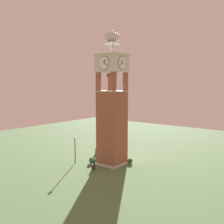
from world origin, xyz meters
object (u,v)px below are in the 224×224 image
at_px(park_bench, 97,152).
at_px(trash_bin, 93,167).
at_px(lamp_post, 75,145).
at_px(clock_tower, 112,110).

height_order(park_bench, trash_bin, park_bench).
xyz_separation_m(park_bench, lamp_post, (5.51, 0.39, 2.26)).
height_order(park_bench, lamp_post, lamp_post).
bearing_deg(trash_bin, lamp_post, -98.25).
relative_size(park_bench, trash_bin, 2.02).
xyz_separation_m(clock_tower, park_bench, (-2.45, -5.05, -7.57)).
bearing_deg(lamp_post, trash_bin, 81.75).
bearing_deg(park_bench, lamp_post, 4.01).
bearing_deg(lamp_post, clock_tower, 123.28).
bearing_deg(trash_bin, clock_tower, 173.62).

